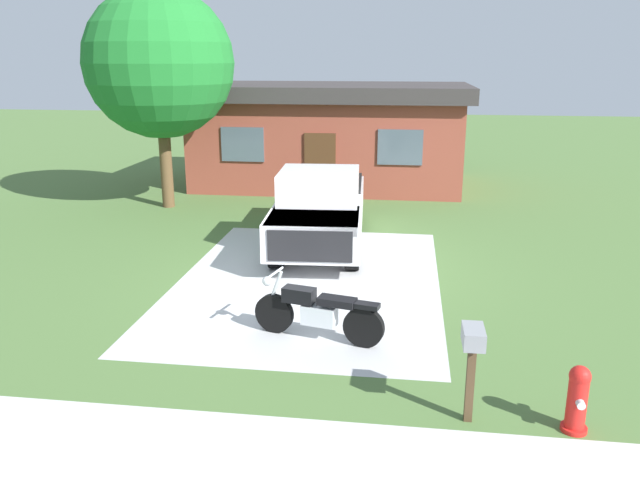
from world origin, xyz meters
The scene contains 9 objects.
ground_plane centered at (0.00, 0.00, 0.00)m, with size 80.00×80.00×0.00m, color #4D6D37.
driveway_pad centered at (0.00, 0.00, 0.00)m, with size 5.28×7.79×0.01m, color #BCBCBC.
sidewalk_strip centered at (0.00, -6.00, 0.00)m, with size 36.00×1.80×0.01m, color silver.
motorcycle centered at (0.56, -2.71, 0.47)m, with size 2.18×0.86×1.09m.
pickup_truck centered at (-0.11, 2.67, 0.95)m, with size 2.33×5.73×1.90m.
fire_hydrant centered at (4.06, -4.90, 0.43)m, with size 0.32×0.40×0.87m.
mailbox centered at (2.78, -4.84, 0.98)m, with size 0.26×0.48×1.26m.
shade_tree centered at (-5.27, 6.07, 4.23)m, with size 4.30×4.30×6.39m.
neighbor_house centered at (-0.84, 10.39, 1.79)m, with size 9.60×5.60×3.50m.
Camera 1 is at (1.90, -12.12, 4.42)m, focal length 35.74 mm.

